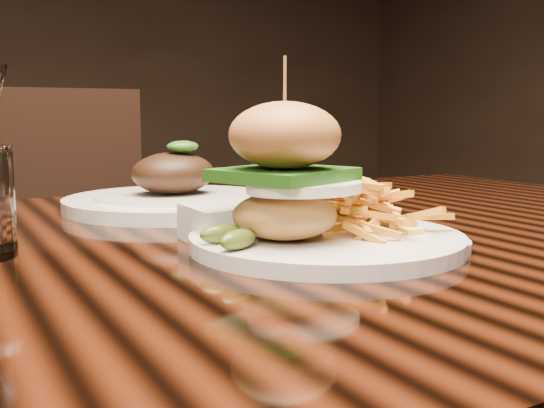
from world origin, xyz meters
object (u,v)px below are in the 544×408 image
dining_table (191,308)px  far_dish (174,196)px  chair_far (59,263)px  burger_plate (320,202)px

dining_table → far_dish: bearing=74.0°
far_dish → chair_far: chair_far is taller
dining_table → far_dish: far_dish is taller
far_dish → chair_far: bearing=94.2°
dining_table → far_dish: (0.06, 0.23, 0.10)m
dining_table → chair_far: chair_far is taller
burger_plate → far_dish: 0.34m
burger_plate → dining_table: bearing=124.0°
dining_table → chair_far: bearing=88.9°
dining_table → chair_far: (0.02, 0.89, -0.13)m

